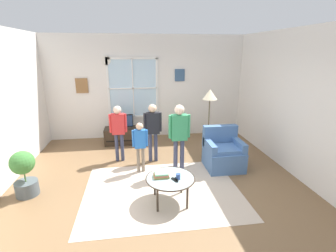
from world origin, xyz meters
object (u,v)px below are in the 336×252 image
object	(u,v)px
person_blue_shirt	(140,142)
remote_near_cup	(175,180)
tv_stand	(124,136)
floor_lamp	(210,101)
armchair	(223,153)
remote_near_books	(176,180)
person_black_shirt	(153,126)
coffee_table	(170,179)
person_red_shirt	(118,127)
potted_plant_corner	(24,172)
potted_plant_by_window	(178,128)
television	(123,121)
book_stack	(161,175)
cup	(178,176)
person_green_shirt	(179,131)

from	to	relation	value
person_blue_shirt	remote_near_cup	bearing A→B (deg)	-68.08
tv_stand	person_blue_shirt	bearing A→B (deg)	-77.16
floor_lamp	armchair	bearing A→B (deg)	-69.22
remote_near_books	person_black_shirt	world-z (taller)	person_black_shirt
coffee_table	tv_stand	bearing A→B (deg)	106.20
armchair	person_red_shirt	distance (m)	2.37
tv_stand	armchair	world-z (taller)	armchair
remote_near_books	potted_plant_corner	bearing A→B (deg)	165.54
person_blue_shirt	potted_plant_by_window	size ratio (longest dim) A/B	1.55
armchair	remote_near_books	distance (m)	1.73
floor_lamp	television	bearing A→B (deg)	147.27
person_red_shirt	potted_plant_corner	distance (m)	2.00
potted_plant_corner	floor_lamp	bearing A→B (deg)	16.44
tv_stand	remote_near_books	world-z (taller)	remote_near_books
remote_near_cup	remote_near_books	bearing A→B (deg)	-11.10
potted_plant_by_window	floor_lamp	distance (m)	1.70
book_stack	tv_stand	bearing A→B (deg)	103.86
person_black_shirt	coffee_table	bearing A→B (deg)	-84.96
cup	person_black_shirt	distance (m)	1.75
coffee_table	remote_near_books	bearing A→B (deg)	-47.64
person_red_shirt	potted_plant_by_window	world-z (taller)	person_red_shirt
television	book_stack	bearing A→B (deg)	-76.13
television	cup	distance (m)	3.10
person_black_shirt	person_red_shirt	size ratio (longest dim) A/B	1.03
person_green_shirt	armchair	bearing A→B (deg)	6.44
coffee_table	potted_plant_corner	distance (m)	2.52
cup	potted_plant_corner	world-z (taller)	potted_plant_corner
cup	person_blue_shirt	distance (m)	1.35
tv_stand	person_black_shirt	distance (m)	1.56
tv_stand	armchair	size ratio (longest dim) A/B	1.17
tv_stand	remote_near_cup	distance (m)	3.12
coffee_table	floor_lamp	bearing A→B (deg)	55.08
remote_near_cup	book_stack	bearing A→B (deg)	144.74
cup	person_red_shirt	world-z (taller)	person_red_shirt
remote_near_cup	coffee_table	bearing A→B (deg)	122.60
cup	person_green_shirt	world-z (taller)	person_green_shirt
tv_stand	book_stack	distance (m)	2.94
person_black_shirt	person_red_shirt	world-z (taller)	person_black_shirt
armchair	remote_near_cup	size ratio (longest dim) A/B	6.21
person_black_shirt	potted_plant_corner	size ratio (longest dim) A/B	1.62
person_blue_shirt	armchair	bearing A→B (deg)	-1.35
cup	person_black_shirt	bearing A→B (deg)	98.81
tv_stand	potted_plant_corner	bearing A→B (deg)	-124.77
armchair	person_blue_shirt	distance (m)	1.80
person_black_shirt	person_blue_shirt	distance (m)	0.59
person_green_shirt	television	bearing A→B (deg)	121.84
remote_near_books	remote_near_cup	world-z (taller)	same
armchair	coffee_table	bearing A→B (deg)	-139.90
remote_near_books	potted_plant_by_window	distance (m)	3.06
armchair	cup	world-z (taller)	armchair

